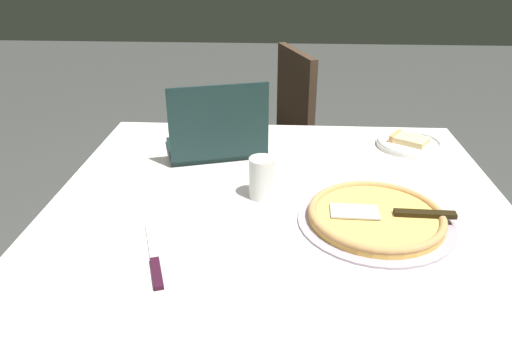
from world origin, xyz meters
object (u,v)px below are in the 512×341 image
(dining_table, at_px, (277,215))
(chair_near, at_px, (271,134))
(table_knife, at_px, (152,261))
(drink_cup, at_px, (260,177))
(pizza_tray, at_px, (374,216))
(pizza_plate, at_px, (408,143))
(laptop, at_px, (215,139))

(dining_table, distance_m, chair_near, 1.05)
(table_knife, bearing_deg, dining_table, -130.97)
(table_knife, distance_m, chair_near, 1.38)
(dining_table, distance_m, drink_cup, 0.12)
(pizza_tray, xyz_separation_m, table_knife, (0.51, 0.19, -0.01))
(chair_near, bearing_deg, table_knife, 80.63)
(pizza_plate, xyz_separation_m, pizza_tray, (0.19, 0.49, 0.00))
(drink_cup, relative_size, chair_near, 0.12)
(pizza_tray, bearing_deg, drink_cup, -22.06)
(dining_table, xyz_separation_m, pizza_plate, (-0.43, -0.38, 0.07))
(drink_cup, bearing_deg, chair_near, -90.17)
(pizza_tray, bearing_deg, laptop, -41.17)
(pizza_plate, height_order, drink_cup, drink_cup)
(laptop, height_order, chair_near, laptop)
(pizza_plate, relative_size, chair_near, 0.23)
(pizza_tray, height_order, table_knife, pizza_tray)
(dining_table, relative_size, drink_cup, 10.75)
(dining_table, xyz_separation_m, chair_near, (0.04, -1.04, -0.17))
(pizza_plate, xyz_separation_m, chair_near, (0.48, -0.66, -0.24))
(laptop, bearing_deg, dining_table, 126.89)
(laptop, relative_size, chair_near, 0.38)
(laptop, height_order, pizza_tray, laptop)
(pizza_tray, relative_size, chair_near, 0.41)
(dining_table, height_order, chair_near, chair_near)
(laptop, distance_m, drink_cup, 0.31)
(pizza_tray, bearing_deg, dining_table, -25.73)
(pizza_tray, bearing_deg, pizza_plate, -111.41)
(dining_table, bearing_deg, pizza_plate, -138.89)
(laptop, distance_m, pizza_tray, 0.59)
(pizza_plate, distance_m, drink_cup, 0.61)
(laptop, bearing_deg, chair_near, -101.84)
(dining_table, distance_m, laptop, 0.36)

